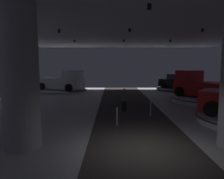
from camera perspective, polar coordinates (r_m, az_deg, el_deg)
The scene contains 11 objects.
ground at distance 8.73m, azimuth 8.01°, elevation -15.34°, with size 24.00×44.00×0.06m.
column_left at distance 8.99m, azimuth -23.18°, elevation 3.03°, with size 1.42×1.42×5.50m.
display_platform_far_right at distance 20.49m, azimuth 22.97°, elevation -2.41°, with size 5.69×5.69×0.37m.
pickup_truck_far_right at distance 20.53m, azimuth 22.35°, elevation 0.73°, with size 4.77×5.54×2.30m.
display_platform_deep_right at distance 28.23m, azimuth 16.29°, elevation 0.15°, with size 5.02×5.02×0.33m.
display_car_deep_right at distance 28.16m, azimuth 16.28°, elevation 2.00°, with size 4.54×3.68×1.71m.
display_platform_deep_left at distance 26.48m, azimuth -13.45°, elevation -0.27°, with size 6.01×6.01×0.24m.
pickup_truck_deep_left at distance 26.19m, azimuth -12.94°, elevation 1.96°, with size 5.70×4.16×2.30m.
visitor_walking_near at distance 14.95m, azimuth 2.96°, elevation -2.33°, with size 0.32×0.32×1.59m.
stanchion_a at distance 13.81m, azimuth 9.77°, elevation -5.43°, with size 0.28×0.28×1.01m.
stanchion_b at distance 11.48m, azimuth 1.02°, elevation -7.80°, with size 0.28×0.28×1.01m.
Camera 1 is at (-1.21, -8.01, 3.23)m, focal length 35.01 mm.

